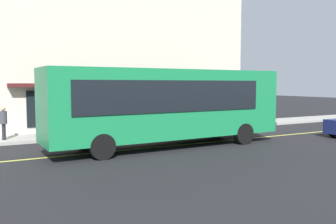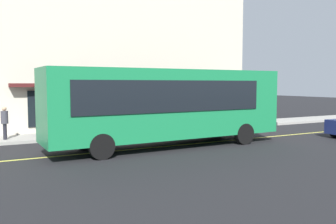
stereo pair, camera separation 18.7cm
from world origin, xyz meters
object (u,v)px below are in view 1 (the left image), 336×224
car_maroon (184,122)px  pedestrian_mid_block (3,120)px  traffic_light (156,90)px  pedestrian_at_corner (84,113)px  bus (169,103)px

car_maroon → pedestrian_mid_block: (-9.11, 1.91, 0.37)m
traffic_light → pedestrian_at_corner: 4.36m
traffic_light → car_maroon: 2.61m
bus → pedestrian_at_corner: bus is taller
traffic_light → pedestrian_mid_block: bearing=178.2°
bus → traffic_light: bus is taller
bus → car_maroon: 4.10m
pedestrian_mid_block → traffic_light: bearing=-1.8°
car_maroon → bus: bearing=-131.9°
car_maroon → pedestrian_at_corner: (-4.85, 3.06, 0.48)m
bus → pedestrian_mid_block: (-6.50, 4.81, -0.87)m
bus → traffic_light: size_ratio=3.49×
bus → traffic_light: 4.89m
pedestrian_at_corner → pedestrian_mid_block: bearing=-164.8°
bus → traffic_light: bearing=69.8°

